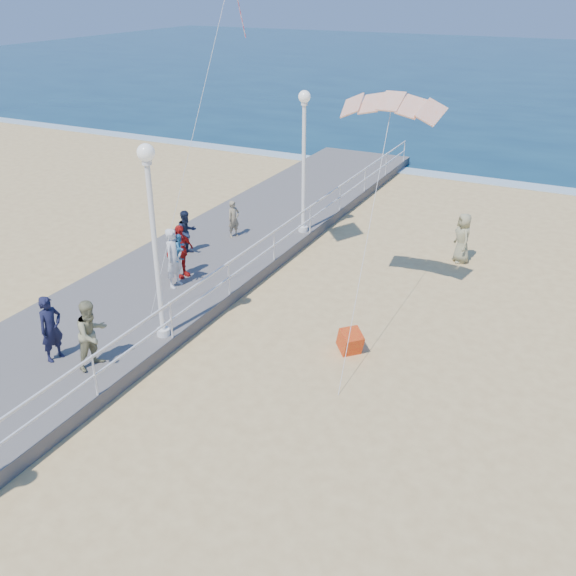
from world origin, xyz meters
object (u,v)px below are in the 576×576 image
at_px(toddler_held, 180,247).
at_px(spectator_1, 92,334).
at_px(lamp_post_far, 304,148).
at_px(lamp_post_mid, 153,224).
at_px(spectator_0, 51,328).
at_px(spectator_3, 180,251).
at_px(spectator_6, 234,219).
at_px(beach_walker_c, 463,238).
at_px(spectator_7, 187,233).
at_px(woman_holding_toddler, 174,258).
at_px(box_kite, 350,343).

height_order(toddler_held, spectator_1, spectator_1).
bearing_deg(lamp_post_far, lamp_post_mid, -90.00).
xyz_separation_m(spectator_0, spectator_3, (-0.03, 5.66, 0.01)).
xyz_separation_m(spectator_3, spectator_6, (-0.31, 3.89, -0.19)).
relative_size(spectator_0, spectator_6, 1.26).
distance_m(lamp_post_mid, spectator_3, 4.54).
height_order(spectator_6, beach_walker_c, beach_walker_c).
distance_m(toddler_held, spectator_0, 5.16).
distance_m(lamp_post_far, spectator_6, 3.71).
distance_m(spectator_3, spectator_7, 1.94).
bearing_deg(toddler_held, beach_walker_c, -46.86).
relative_size(lamp_post_far, spectator_1, 2.90).
relative_size(lamp_post_mid, spectator_7, 3.31).
height_order(lamp_post_far, spectator_0, lamp_post_far).
height_order(woman_holding_toddler, spectator_0, woman_holding_toddler).
bearing_deg(lamp_post_far, spectator_0, -98.95).
distance_m(spectator_7, beach_walker_c, 9.84).
distance_m(spectator_6, spectator_7, 2.28).
bearing_deg(spectator_7, spectator_0, -154.58).
height_order(woman_holding_toddler, spectator_6, woman_holding_toddler).
relative_size(lamp_post_far, woman_holding_toddler, 2.74).
bearing_deg(beach_walker_c, woman_holding_toddler, -79.64).
xyz_separation_m(woman_holding_toddler, spectator_6, (-0.57, 4.57, -0.27)).
height_order(beach_walker_c, box_kite, beach_walker_c).
bearing_deg(woman_holding_toddler, box_kite, -96.05).
relative_size(toddler_held, beach_walker_c, 0.49).
bearing_deg(lamp_post_far, spectator_6, -141.51).
distance_m(lamp_post_far, spectator_0, 11.61).
distance_m(lamp_post_far, spectator_7, 5.33).
bearing_deg(spectator_0, woman_holding_toddler, 4.65).
xyz_separation_m(spectator_6, beach_walker_c, (8.09, 2.41, -0.19)).
xyz_separation_m(lamp_post_mid, spectator_0, (-1.77, -2.23, -2.37)).
bearing_deg(spectator_3, toddler_held, -127.04).
bearing_deg(spectator_7, lamp_post_far, -17.03).
xyz_separation_m(lamp_post_far, spectator_1, (-0.61, -11.02, -2.35)).
distance_m(spectator_0, spectator_6, 9.56).
bearing_deg(spectator_3, beach_walker_c, -35.65).
bearing_deg(toddler_held, spectator_0, 176.05).
relative_size(spectator_7, beach_walker_c, 0.88).
height_order(toddler_held, spectator_3, spectator_3).
bearing_deg(woman_holding_toddler, spectator_7, 26.73).
bearing_deg(spectator_6, box_kite, -107.44).
bearing_deg(box_kite, woman_holding_toddler, 127.90).
relative_size(spectator_0, spectator_1, 0.97).
xyz_separation_m(lamp_post_far, woman_holding_toddler, (-1.54, -6.25, -2.29)).
xyz_separation_m(spectator_7, box_kite, (7.44, -3.08, -0.90)).
bearing_deg(spectator_6, spectator_7, -175.35).
height_order(spectator_0, spectator_1, spectator_1).
relative_size(toddler_held, spectator_3, 0.50).
relative_size(spectator_1, spectator_3, 1.02).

